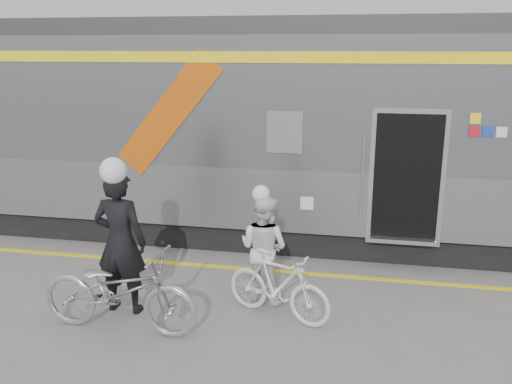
% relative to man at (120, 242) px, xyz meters
% --- Properties ---
extents(ground, '(90.00, 90.00, 0.00)m').
position_rel_man_xyz_m(ground, '(1.46, -0.40, -1.02)').
color(ground, slate).
rests_on(ground, ground).
extents(train, '(24.00, 3.17, 4.10)m').
position_rel_man_xyz_m(train, '(1.74, 3.80, 1.04)').
color(train, black).
rests_on(train, ground).
extents(safety_strip, '(24.00, 0.12, 0.01)m').
position_rel_man_xyz_m(safety_strip, '(1.46, 1.75, -1.01)').
color(safety_strip, yellow).
rests_on(safety_strip, ground).
extents(man, '(0.76, 0.51, 2.04)m').
position_rel_man_xyz_m(man, '(0.00, 0.00, 0.00)').
color(man, black).
rests_on(man, ground).
extents(bicycle_left, '(2.15, 0.81, 1.12)m').
position_rel_man_xyz_m(bicycle_left, '(0.20, -0.55, -0.46)').
color(bicycle_left, '#A7A9AF').
rests_on(bicycle_left, ground).
extents(woman, '(0.94, 0.84, 1.58)m').
position_rel_man_xyz_m(woman, '(1.87, 0.74, -0.23)').
color(woman, white).
rests_on(woman, ground).
extents(bicycle_right, '(1.65, 1.01, 0.96)m').
position_rel_man_xyz_m(bicycle_right, '(2.17, 0.19, -0.54)').
color(bicycle_right, silver).
rests_on(bicycle_right, ground).
extents(helmet_man, '(0.35, 0.35, 0.35)m').
position_rel_man_xyz_m(helmet_man, '(0.00, 0.00, 1.19)').
color(helmet_man, white).
rests_on(helmet_man, man).
extents(helmet_woman, '(0.25, 0.25, 0.25)m').
position_rel_man_xyz_m(helmet_woman, '(1.87, 0.74, 0.69)').
color(helmet_woman, white).
rests_on(helmet_woman, woman).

